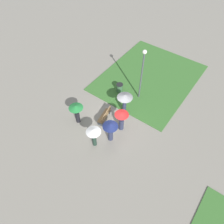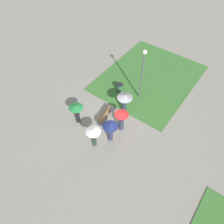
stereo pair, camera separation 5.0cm
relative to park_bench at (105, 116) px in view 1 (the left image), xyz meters
The scene contains 10 objects.
ground_plane 0.98m from the park_bench, 93.14° to the left, with size 90.00×90.00×0.00m, color gray.
lawn_patch_near 6.35m from the park_bench, behind, with size 9.60×7.67×0.06m.
park_bench is the anchor object (origin of this frame).
lamp_post 4.49m from the park_bench, 166.54° to the left, with size 0.32×0.32×4.69m.
trash_bin 3.33m from the park_bench, 165.06° to the right, with size 0.58×0.58×0.84m.
crowd_person_white 2.53m from the park_bench, 19.60° to the left, with size 1.02×1.02×1.79m.
crowd_person_red 1.67m from the park_bench, 91.62° to the left, with size 1.02×1.02×1.81m.
crowd_person_grey 2.01m from the park_bench, 152.92° to the left, with size 1.19×1.19×1.94m.
crowd_person_green 2.23m from the park_bench, 48.81° to the right, with size 1.07×1.07×1.79m.
crowd_person_navy 2.04m from the park_bench, 50.07° to the left, with size 1.09×1.09×1.80m.
Camera 1 is at (8.24, 5.82, 13.43)m, focal length 35.00 mm.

